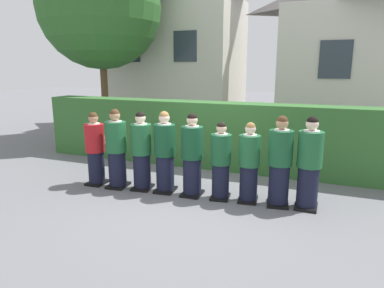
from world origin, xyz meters
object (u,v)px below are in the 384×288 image
at_px(student_front_row_4, 192,157).
at_px(student_front_row_6, 249,164).
at_px(student_front_row_7, 280,163).
at_px(student_front_row_1, 116,150).
at_px(student_front_row_3, 165,154).
at_px(student_front_row_2, 141,153).
at_px(student_front_row_5, 221,163).
at_px(student_in_red_blazer, 95,150).
at_px(student_front_row_8, 309,165).

distance_m(student_front_row_4, student_front_row_6, 1.13).
xyz_separation_m(student_front_row_4, student_front_row_6, (1.12, 0.10, -0.06)).
distance_m(student_front_row_6, student_front_row_7, 0.57).
bearing_deg(student_front_row_6, student_front_row_4, -175.00).
bearing_deg(student_front_row_1, student_front_row_6, 4.72).
bearing_deg(student_front_row_3, student_front_row_2, -175.77).
relative_size(student_front_row_1, student_front_row_7, 1.00).
bearing_deg(student_front_row_5, student_in_red_blazer, -176.31).
xyz_separation_m(student_front_row_3, student_front_row_6, (1.72, 0.10, -0.07)).
height_order(student_front_row_1, student_front_row_8, student_front_row_8).
bearing_deg(student_front_row_4, student_front_row_5, 3.63).
bearing_deg(student_in_red_blazer, student_front_row_7, 3.87).
distance_m(student_in_red_blazer, student_front_row_5, 2.79).
height_order(student_front_row_1, student_front_row_7, same).
relative_size(student_front_row_3, student_front_row_4, 1.01).
height_order(student_front_row_1, student_front_row_4, student_front_row_1).
distance_m(student_in_red_blazer, student_front_row_4, 2.21).
xyz_separation_m(student_front_row_3, student_front_row_5, (1.18, 0.04, -0.07)).
bearing_deg(student_front_row_2, student_front_row_6, 3.66).
distance_m(student_front_row_6, student_front_row_8, 1.07).
bearing_deg(student_in_red_blazer, student_front_row_5, 3.69).
height_order(student_in_red_blazer, student_front_row_3, student_front_row_3).
height_order(student_in_red_blazer, student_front_row_1, student_front_row_1).
relative_size(student_front_row_5, student_front_row_7, 0.90).
height_order(student_front_row_7, student_front_row_8, student_front_row_8).
distance_m(student_front_row_4, student_front_row_5, 0.59).
height_order(student_front_row_3, student_front_row_8, student_front_row_8).
bearing_deg(student_front_row_3, student_front_row_4, 0.65).
distance_m(student_front_row_2, student_front_row_3, 0.52).
xyz_separation_m(student_front_row_1, student_front_row_7, (3.35, 0.25, -0.00)).
distance_m(student_in_red_blazer, student_front_row_8, 4.40).
height_order(student_front_row_4, student_front_row_8, student_front_row_8).
bearing_deg(student_front_row_7, student_front_row_2, -176.61).
height_order(student_front_row_4, student_front_row_5, student_front_row_4).
bearing_deg(student_front_row_6, student_front_row_5, -173.54).
relative_size(student_front_row_2, student_front_row_3, 0.98).
height_order(student_in_red_blazer, student_front_row_7, student_front_row_7).
height_order(student_front_row_2, student_front_row_6, student_front_row_2).
bearing_deg(student_front_row_3, student_front_row_5, 2.12).
height_order(student_front_row_3, student_front_row_5, student_front_row_3).
height_order(student_in_red_blazer, student_front_row_2, student_front_row_2).
relative_size(student_front_row_3, student_front_row_6, 1.09).
bearing_deg(student_front_row_6, student_front_row_8, 3.88).
height_order(student_front_row_6, student_front_row_7, student_front_row_7).
distance_m(student_front_row_4, student_front_row_7, 1.68).
bearing_deg(student_front_row_8, student_front_row_4, -175.55).
bearing_deg(student_front_row_3, student_front_row_1, -173.34).
bearing_deg(student_front_row_8, student_front_row_5, -175.25).
bearing_deg(student_front_row_1, student_front_row_8, 4.48).
relative_size(student_in_red_blazer, student_front_row_3, 0.95).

